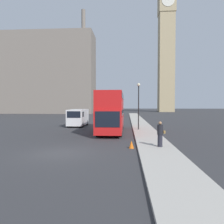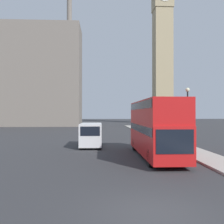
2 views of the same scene
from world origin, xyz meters
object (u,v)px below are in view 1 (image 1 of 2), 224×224
(white_van, at_px, (78,117))
(pedestrian, at_px, (160,134))
(clock_tower, at_px, (166,35))
(street_lamp, at_px, (139,99))
(red_double_decker_bus, at_px, (111,110))

(white_van, xyz_separation_m, pedestrian, (9.30, -15.32, -0.25))
(clock_tower, xyz_separation_m, pedestrian, (-14.06, -77.85, -31.15))
(street_lamp, bearing_deg, clock_tower, 77.43)
(white_van, distance_m, street_lamp, 9.96)
(pedestrian, bearing_deg, red_double_decker_bus, 114.00)
(red_double_decker_bus, height_order, white_van, red_double_decker_bus)
(clock_tower, relative_size, white_van, 12.00)
(red_double_decker_bus, xyz_separation_m, street_lamp, (3.11, 1.37, 1.30))
(pedestrian, bearing_deg, white_van, 121.26)
(white_van, height_order, street_lamp, street_lamp)
(red_double_decker_bus, distance_m, white_van, 8.21)
(street_lamp, bearing_deg, pedestrian, -84.82)
(red_double_decker_bus, bearing_deg, pedestrian, -66.00)
(red_double_decker_bus, bearing_deg, clock_tower, 75.23)
(white_van, bearing_deg, red_double_decker_bus, -49.82)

